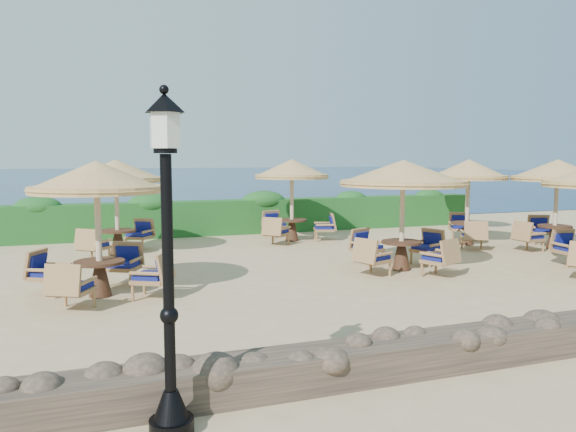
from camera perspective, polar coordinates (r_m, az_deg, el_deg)
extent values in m
plane|color=tan|center=(13.61, 4.55, -5.54)|extent=(120.00, 120.00, 0.00)
plane|color=#0B1F49|center=(82.38, -15.93, 3.88)|extent=(160.00, 160.00, 0.00)
cube|color=#16471B|center=(20.23, -3.85, -0.03)|extent=(18.00, 0.90, 1.20)
cube|color=brown|center=(8.48, 22.42, -11.60)|extent=(15.00, 0.65, 0.44)
cylinder|color=black|center=(6.01, -11.74, -20.19)|extent=(0.44, 0.44, 0.16)
cone|color=black|center=(5.91, -11.79, -18.27)|extent=(0.36, 0.36, 0.30)
cylinder|color=black|center=(5.52, -12.06, -6.35)|extent=(0.11, 0.11, 2.40)
cylinder|color=silver|center=(5.40, -12.40, 8.63)|extent=(0.30, 0.30, 0.36)
cone|color=black|center=(5.42, -12.46, 11.17)|extent=(0.40, 0.40, 0.18)
cylinder|color=beige|center=(21.92, 17.69, 1.48)|extent=(0.10, 0.10, 2.20)
cone|color=#A17A42|center=(21.87, 17.78, 4.30)|extent=(2.30, 2.30, 0.45)
cylinder|color=beige|center=(11.49, -18.70, -1.91)|extent=(0.12, 0.12, 2.40)
cone|color=#A17A42|center=(11.39, -18.90, 3.97)|extent=(2.56, 2.56, 0.55)
cylinder|color=#A17A42|center=(11.41, -18.85, 2.57)|extent=(2.51, 2.51, 0.14)
cylinder|color=#432718|center=(11.57, -18.61, -4.47)|extent=(0.96, 0.96, 0.06)
cone|color=#432718|center=(11.64, -18.56, -6.16)|extent=(0.44, 0.44, 0.64)
cylinder|color=beige|center=(13.73, 11.51, -0.47)|extent=(0.12, 0.12, 2.40)
cone|color=#A17A42|center=(13.65, 11.61, 4.46)|extent=(3.05, 3.05, 0.55)
cylinder|color=#A17A42|center=(13.66, 11.59, 3.28)|extent=(2.99, 2.99, 0.14)
cylinder|color=#432718|center=(13.79, 11.46, -2.62)|extent=(0.96, 0.96, 0.06)
cone|color=#432718|center=(13.85, 11.43, -4.05)|extent=(0.44, 0.44, 0.64)
cylinder|color=beige|center=(16.24, -16.98, 0.37)|extent=(0.12, 0.12, 2.40)
cone|color=#A17A42|center=(16.17, -17.11, 4.54)|extent=(2.61, 2.61, 0.55)
cylinder|color=#A17A42|center=(16.18, -17.08, 3.55)|extent=(2.56, 2.56, 0.14)
cylinder|color=#432718|center=(16.30, -16.92, -1.45)|extent=(0.96, 0.96, 0.06)
cone|color=#432718|center=(16.34, -16.89, -2.66)|extent=(0.44, 0.44, 0.64)
cylinder|color=beige|center=(18.18, 0.39, 1.21)|extent=(0.12, 0.12, 2.40)
cone|color=#A17A42|center=(18.12, 0.40, 4.93)|extent=(2.42, 2.42, 0.55)
cylinder|color=#A17A42|center=(18.12, 0.40, 4.04)|extent=(2.37, 2.37, 0.14)
cylinder|color=#432718|center=(18.23, 0.39, -0.42)|extent=(0.96, 0.96, 0.06)
cone|color=#432718|center=(18.27, 0.39, -1.51)|extent=(0.44, 0.44, 0.64)
cylinder|color=beige|center=(18.23, 17.77, 0.93)|extent=(0.12, 0.12, 2.40)
cone|color=#A17A42|center=(18.17, 17.89, 4.64)|extent=(2.37, 2.37, 0.55)
cylinder|color=#A17A42|center=(18.18, 17.86, 3.76)|extent=(2.33, 2.33, 0.14)
cylinder|color=#432718|center=(18.28, 17.72, -0.69)|extent=(0.96, 0.96, 0.06)
cone|color=#432718|center=(18.32, 17.68, -1.78)|extent=(0.44, 0.44, 0.64)
cylinder|color=beige|center=(18.33, 25.55, 0.66)|extent=(0.12, 0.12, 2.40)
cone|color=#A17A42|center=(18.27, 25.72, 4.35)|extent=(2.62, 2.62, 0.55)
cylinder|color=#A17A42|center=(18.28, 25.68, 3.47)|extent=(2.56, 2.56, 0.14)
cylinder|color=#432718|center=(18.38, 25.48, -0.95)|extent=(0.96, 0.96, 0.06)
cone|color=#432718|center=(18.42, 25.43, -2.04)|extent=(0.44, 0.44, 0.64)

